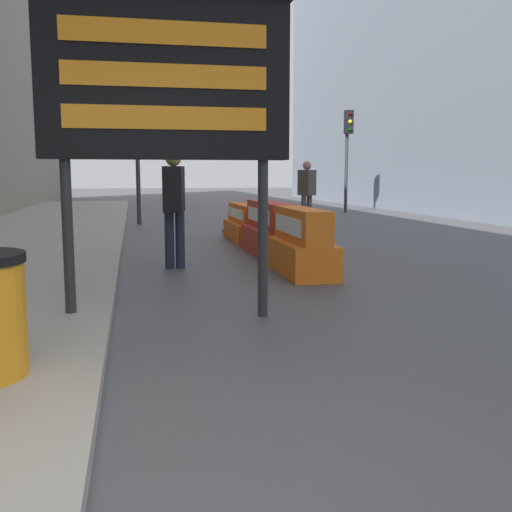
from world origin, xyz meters
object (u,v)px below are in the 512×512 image
Objects in this scene: message_board at (165,75)px; traffic_light_near_curb at (137,119)px; jersey_barrier_orange_near at (302,245)px; jersey_barrier_orange_far at (245,225)px; pedestrian_passerby at (307,188)px; traffic_cone_near at (229,221)px; traffic_light_far_side at (348,139)px; jersey_barrier_red_striped at (269,232)px; pedestrian_worker at (174,199)px.

message_board is 0.78× the size of traffic_light_near_curb.
jersey_barrier_orange_near reaches higher than jersey_barrier_orange_far.
jersey_barrier_orange_far is at bearing -59.83° from pedestrian_passerby.
traffic_light_near_curb is at bearing 126.96° from traffic_cone_near.
traffic_light_far_side is at bearing 57.71° from jersey_barrier_orange_far.
message_board is at bearing -115.78° from traffic_light_far_side.
jersey_barrier_orange_far is (2.00, 6.81, -1.97)m from message_board.
traffic_light_far_side is at bearing 27.28° from traffic_light_near_curb.
message_board is 10.88m from pedestrian_passerby.
traffic_cone_near is 2.75m from pedestrian_passerby.
jersey_barrier_red_striped is 0.54× the size of traffic_light_near_curb.
jersey_barrier_orange_near is at bearing -90.00° from jersey_barrier_orange_far.
jersey_barrier_red_striped is 5.92m from pedestrian_passerby.
jersey_barrier_orange_near is at bearing -89.61° from traffic_cone_near.
traffic_cone_near is at bearing 90.39° from jersey_barrier_orange_near.
jersey_barrier_red_striped is (0.00, 2.10, -0.00)m from jersey_barrier_orange_near.
jersey_barrier_orange_far is at bearing -122.29° from traffic_light_far_side.
traffic_light_far_side is (7.44, 15.41, 0.39)m from message_board.
jersey_barrier_orange_near is at bearing -40.45° from pedestrian_passerby.
message_board is 1.51× the size of jersey_barrier_orange_far.
message_board is 17.12m from traffic_light_far_side.
jersey_barrier_orange_far is (-0.00, 2.32, -0.07)m from jersey_barrier_red_striped.
pedestrian_worker is (-7.17, -12.12, -1.66)m from traffic_light_far_side.
pedestrian_passerby reaches higher than jersey_barrier_orange_near.
traffic_cone_near is (-0.04, 1.85, -0.07)m from jersey_barrier_orange_far.
message_board is at bearing -106.40° from jersey_barrier_orange_far.
pedestrian_passerby is (2.28, 7.53, 0.63)m from jersey_barrier_orange_near.
pedestrian_worker is at bearing -107.44° from traffic_cone_near.
message_board is at bearing -102.77° from traffic_cone_near.
jersey_barrier_orange_far is at bearing -65.07° from traffic_light_near_curb.
jersey_barrier_orange_far is at bearing 165.23° from pedestrian_worker.
pedestrian_passerby reaches higher than traffic_cone_near.
message_board reaches higher than jersey_barrier_orange_near.
jersey_barrier_orange_near is 0.42× the size of traffic_light_near_curb.
message_board is 1.44× the size of jersey_barrier_red_striped.
traffic_cone_near is (1.96, 8.65, -2.04)m from message_board.
traffic_light_far_side reaches higher than jersey_barrier_orange_near.
pedestrian_worker reaches higher than pedestrian_passerby.
jersey_barrier_orange_near is at bearing -76.55° from traffic_light_near_curb.
traffic_light_near_curb is (-2.17, 7.00, 2.51)m from jersey_barrier_red_striped.
message_board reaches higher than traffic_cone_near.
traffic_light_far_side reaches higher than jersey_barrier_orange_far.
pedestrian_passerby is (4.01, 6.63, -0.00)m from pedestrian_worker.
pedestrian_passerby is at bearing 53.76° from jersey_barrier_orange_far.
message_board is 3.65m from jersey_barrier_orange_near.
traffic_light_near_curb is 8.42m from pedestrian_worker.
message_board reaches higher than pedestrian_worker.
message_board is at bearing -129.96° from jersey_barrier_orange_near.
traffic_light_near_curb is 2.29× the size of pedestrian_passerby.
pedestrian_worker reaches higher than traffic_cone_near.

